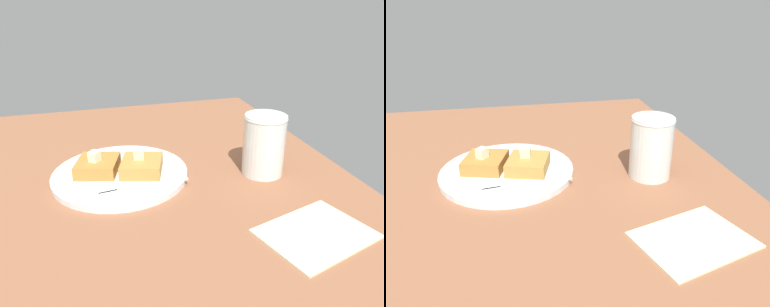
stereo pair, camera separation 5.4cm
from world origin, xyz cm
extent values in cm
cube|color=brown|center=(0.00, 0.00, 1.47)|extent=(106.11, 106.11, 2.95)
cylinder|color=silver|center=(9.98, 7.55, 3.53)|extent=(25.39, 25.39, 1.17)
torus|color=gray|center=(9.98, 7.55, 3.72)|extent=(25.39, 25.39, 0.80)
cube|color=#B27532|center=(5.99, 8.70, 5.34)|extent=(9.23, 9.56, 2.45)
cube|color=#B9833C|center=(13.96, 6.41, 5.34)|extent=(9.23, 9.56, 2.45)
cube|color=#F2E9C8|center=(5.60, 8.39, 7.52)|extent=(2.53, 2.56, 1.90)
cube|color=#F0EAB3|center=(13.63, 7.22, 7.52)|extent=(2.17, 2.01, 1.90)
cube|color=silver|center=(16.47, 0.53, 4.30)|extent=(10.03, 2.21, 0.36)
cube|color=silver|center=(10.12, -0.32, 4.30)|extent=(3.07, 2.55, 0.36)
cube|color=silver|center=(7.26, -1.53, 4.30)|extent=(3.21, 0.74, 0.36)
cube|color=silver|center=(7.18, -0.98, 4.30)|extent=(3.21, 0.74, 0.36)
cube|color=silver|center=(7.11, -0.44, 4.30)|extent=(3.21, 0.74, 0.36)
cube|color=silver|center=(7.04, 0.11, 4.30)|extent=(3.21, 0.74, 0.36)
cylinder|color=#542D08|center=(36.65, 1.90, 7.35)|extent=(7.24, 7.24, 8.80)
cylinder|color=silver|center=(36.65, 1.90, 8.80)|extent=(7.86, 7.86, 11.70)
torus|color=silver|center=(36.65, 1.90, 14.20)|extent=(8.05, 8.05, 0.50)
cube|color=beige|center=(35.50, -18.57, 3.10)|extent=(18.36, 15.59, 0.30)
camera|label=1|loc=(5.43, -56.86, 36.31)|focal=35.00mm
camera|label=2|loc=(10.67, -58.15, 36.31)|focal=35.00mm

